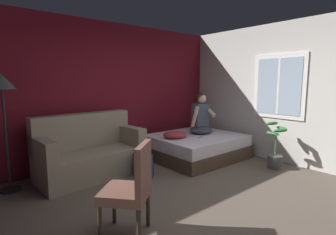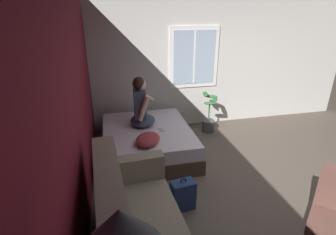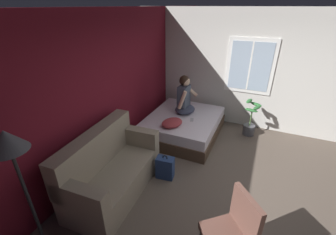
{
  "view_description": "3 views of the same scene",
  "coord_description": "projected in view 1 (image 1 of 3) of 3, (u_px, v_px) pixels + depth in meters",
  "views": [
    {
      "loc": [
        -2.45,
        -2.13,
        1.6
      ],
      "look_at": [
        0.59,
        1.49,
        0.93
      ],
      "focal_mm": 28.0,
      "sensor_mm": 36.0,
      "label": 1
    },
    {
      "loc": [
        -2.69,
        2.13,
        2.41
      ],
      "look_at": [
        0.7,
        1.35,
        0.96
      ],
      "focal_mm": 28.0,
      "sensor_mm": 36.0,
      "label": 2
    },
    {
      "loc": [
        -2.88,
        0.03,
        2.72
      ],
      "look_at": [
        0.64,
        1.61,
        0.78
      ],
      "focal_mm": 24.0,
      "sensor_mm": 36.0,
      "label": 3
    }
  ],
  "objects": [
    {
      "name": "person_seated",
      "position": [
        201.0,
        117.0,
        5.54
      ],
      "size": [
        0.54,
        0.47,
        0.88
      ],
      "color": "#383D51",
      "rests_on": "bed"
    },
    {
      "name": "floor_lamp",
      "position": [
        2.0,
        93.0,
        3.63
      ],
      "size": [
        0.36,
        0.36,
        1.7
      ],
      "color": "black",
      "rests_on": "ground"
    },
    {
      "name": "throw_pillow",
      "position": [
        175.0,
        135.0,
        5.12
      ],
      "size": [
        0.58,
        0.51,
        0.14
      ],
      "primitive_type": "ellipsoid",
      "rotation": [
        0.0,
        0.0,
        -0.39
      ],
      "color": "#993338",
      "rests_on": "bed"
    },
    {
      "name": "side_chair",
      "position": [
        131.0,
        186.0,
        2.66
      ],
      "size": [
        0.65,
        0.65,
        0.98
      ],
      "color": "#382D23",
      "rests_on": "ground"
    },
    {
      "name": "backpack",
      "position": [
        143.0,
        166.0,
        4.34
      ],
      "size": [
        0.26,
        0.32,
        0.46
      ],
      "color": "navy",
      "rests_on": "ground"
    },
    {
      "name": "bed",
      "position": [
        196.0,
        146.0,
        5.45
      ],
      "size": [
        1.8,
        1.54,
        0.48
      ],
      "color": "#4C3828",
      "rests_on": "ground"
    },
    {
      "name": "ground_plane",
      "position": [
        207.0,
        205.0,
        3.4
      ],
      "size": [
        40.0,
        40.0,
        0.0
      ],
      "primitive_type": "plane",
      "color": "brown"
    },
    {
      "name": "wall_side_with_window",
      "position": [
        301.0,
        94.0,
        4.84
      ],
      "size": [
        0.19,
        6.41,
        2.7
      ],
      "color": "silver",
      "rests_on": "ground"
    },
    {
      "name": "potted_plant",
      "position": [
        275.0,
        152.0,
        4.78
      ],
      "size": [
        0.39,
        0.37,
        0.85
      ],
      "color": "#4C4C51",
      "rests_on": "ground"
    },
    {
      "name": "cell_phone",
      "position": [
        201.0,
        137.0,
        5.17
      ],
      "size": [
        0.16,
        0.11,
        0.01
      ],
      "primitive_type": "cube",
      "rotation": [
        0.0,
        0.0,
        4.99
      ],
      "color": "#B7B7BC",
      "rests_on": "bed"
    },
    {
      "name": "wall_back_accent",
      "position": [
        110.0,
        93.0,
        5.17
      ],
      "size": [
        9.96,
        0.16,
        2.7
      ],
      "primitive_type": "cube",
      "color": "maroon",
      "rests_on": "ground"
    },
    {
      "name": "couch",
      "position": [
        90.0,
        153.0,
        4.41
      ],
      "size": [
        1.75,
        0.92,
        1.04
      ],
      "color": "gray",
      "rests_on": "ground"
    }
  ]
}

